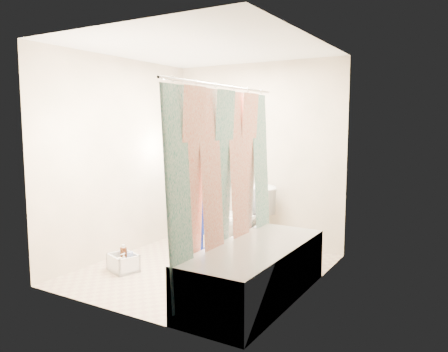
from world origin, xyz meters
The scene contains 14 objects.
floor centered at (0.00, 0.00, 0.00)m, with size 2.60×2.60×0.00m, color tan.
ceiling centered at (0.00, 0.00, 2.40)m, with size 2.40×2.60×0.02m, color silver.
wall_back centered at (0.00, 1.30, 1.20)m, with size 2.40×0.02×2.40m, color beige.
wall_front centered at (0.00, -1.30, 1.20)m, with size 2.40×0.02×2.40m, color beige.
wall_left centered at (-1.20, 0.00, 1.20)m, with size 0.02×2.60×2.40m, color beige.
wall_right centered at (1.20, 0.00, 1.20)m, with size 0.02×2.60×2.40m, color beige.
bathtub centered at (0.85, -0.43, 0.27)m, with size 0.70×1.75×0.50m.
curtain_rod centered at (0.52, -0.43, 1.95)m, with size 0.02×0.02×1.90m, color silver.
shower_curtain centered at (0.52, -0.43, 1.02)m, with size 0.06×1.75×1.80m, color white.
toilet centered at (0.04, 0.81, 0.42)m, with size 0.46×0.81×0.83m, color silver.
tank_lid centered at (0.00, 0.68, 0.49)m, with size 0.51×0.22×0.04m, color white.
tank_internals centered at (0.06, 1.03, 0.82)m, with size 0.20×0.09×0.27m.
plumber centered at (-0.30, 0.47, 0.84)m, with size 0.62×0.40×1.69m, color #0E0D88.
cleaning_caddy centered at (-0.72, -0.49, 0.09)m, with size 0.38×0.34×0.24m.
Camera 1 is at (2.58, -3.91, 1.61)m, focal length 35.00 mm.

